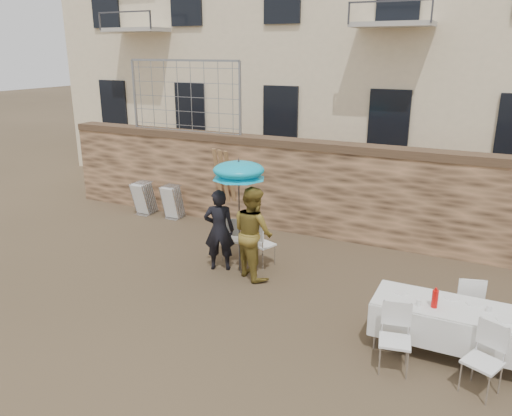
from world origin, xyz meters
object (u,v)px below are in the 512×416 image
at_px(chair_stack_left, 149,196).
at_px(soda_bottle, 435,299).
at_px(table_chair_back, 467,303).
at_px(table_chair_front_left, 395,340).
at_px(umbrella, 239,173).
at_px(banquet_table, 450,308).
at_px(man_suit, 219,230).
at_px(woman_dress, 253,232).
at_px(couple_chair_left, 233,238).
at_px(chair_stack_right, 176,200).
at_px(couple_chair_right, 263,243).
at_px(table_chair_front_right, 483,361).

bearing_deg(chair_stack_left, soda_bottle, -24.98).
bearing_deg(table_chair_back, table_chair_front_left, 47.18).
bearing_deg(chair_stack_left, umbrella, -29.62).
height_order(banquet_table, chair_stack_left, chair_stack_left).
bearing_deg(umbrella, banquet_table, -16.91).
xyz_separation_m(banquet_table, table_chair_back, (0.20, 0.80, -0.25)).
xyz_separation_m(man_suit, umbrella, (0.40, 0.10, 1.18)).
xyz_separation_m(woman_dress, umbrella, (-0.35, 0.10, 1.11)).
relative_size(man_suit, couple_chair_left, 1.73).
bearing_deg(man_suit, couple_chair_left, -112.99).
bearing_deg(chair_stack_left, table_chair_front_left, -29.74).
distance_m(woman_dress, chair_stack_right, 4.21).
relative_size(woman_dress, umbrella, 0.85).
bearing_deg(table_chair_back, man_suit, -19.57).
height_order(couple_chair_right, table_chair_front_left, same).
distance_m(banquet_table, chair_stack_right, 7.96).
bearing_deg(couple_chair_left, chair_stack_left, -39.36).
bearing_deg(banquet_table, table_chair_front_right, -56.31).
distance_m(umbrella, banquet_table, 4.41).
bearing_deg(banquet_table, table_chair_front_left, -128.66).
height_order(soda_bottle, table_chair_front_right, soda_bottle).
xyz_separation_m(banquet_table, chair_stack_right, (-7.14, 3.50, -0.27)).
relative_size(couple_chair_left, table_chair_back, 1.00).
xyz_separation_m(couple_chair_left, table_chair_front_left, (3.84, -2.43, 0.00)).
height_order(soda_bottle, chair_stack_left, soda_bottle).
xyz_separation_m(man_suit, table_chair_back, (4.64, -0.33, -0.35)).
relative_size(woman_dress, chair_stack_left, 1.96).
xyz_separation_m(man_suit, couple_chair_right, (0.70, 0.55, -0.35)).
height_order(umbrella, couple_chair_left, umbrella).
height_order(couple_chair_right, banquet_table, couple_chair_right).
height_order(couple_chair_left, banquet_table, couple_chair_left).
relative_size(man_suit, chair_stack_right, 1.81).
xyz_separation_m(banquet_table, table_chair_front_left, (-0.60, -0.75, -0.25)).
height_order(umbrella, table_chair_front_left, umbrella).
height_order(soda_bottle, table_chair_front_left, soda_bottle).
bearing_deg(umbrella, table_chair_back, -5.77).
bearing_deg(chair_stack_right, table_chair_back, -20.21).
height_order(couple_chair_left, chair_stack_left, couple_chair_left).
distance_m(umbrella, couple_chair_left, 1.64).
relative_size(table_chair_front_left, table_chair_back, 1.00).
xyz_separation_m(woman_dress, table_chair_front_right, (4.19, -1.88, -0.42)).
bearing_deg(couple_chair_left, soda_bottle, 144.18).
relative_size(banquet_table, soda_bottle, 8.08).
bearing_deg(chair_stack_right, table_chair_front_right, -29.09).
relative_size(man_suit, table_chair_back, 1.73).
relative_size(umbrella, table_chair_back, 2.21).
bearing_deg(banquet_table, woman_dress, 163.00).
xyz_separation_m(umbrella, couple_chair_left, (-0.40, 0.45, -1.53)).
relative_size(woman_dress, table_chair_back, 1.88).
distance_m(woman_dress, table_chair_front_left, 3.64).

